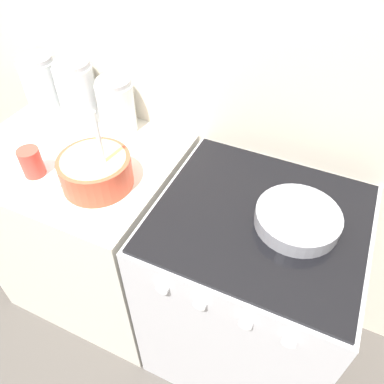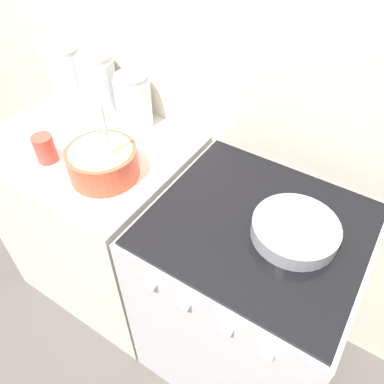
{
  "view_description": "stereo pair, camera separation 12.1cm",
  "coord_description": "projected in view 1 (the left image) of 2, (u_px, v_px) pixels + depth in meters",
  "views": [
    {
      "loc": [
        0.5,
        -0.51,
        1.82
      ],
      "look_at": [
        0.14,
        0.28,
        0.96
      ],
      "focal_mm": 35.0,
      "sensor_mm": 36.0,
      "label": 1
    },
    {
      "loc": [
        0.6,
        -0.45,
        1.82
      ],
      "look_at": [
        0.14,
        0.28,
        0.96
      ],
      "focal_mm": 35.0,
      "sensor_mm": 36.0,
      "label": 2
    }
  ],
  "objects": [
    {
      "name": "stove",
      "position": [
        246.0,
        290.0,
        1.53
      ],
      "size": [
        0.69,
        0.66,
        0.91
      ],
      "color": "silver",
      "rests_on": "ground_plane"
    },
    {
      "name": "storage_jar_left",
      "position": [
        43.0,
        88.0,
        1.59
      ],
      "size": [
        0.15,
        0.15,
        0.24
      ],
      "color": "silver",
      "rests_on": "countertop_cabinet"
    },
    {
      "name": "recipe_page",
      "position": [
        39.0,
        181.0,
        1.32
      ],
      "size": [
        0.17,
        0.22,
        0.01
      ],
      "color": "white",
      "rests_on": "countertop_cabinet"
    },
    {
      "name": "storage_jar_middle",
      "position": [
        78.0,
        96.0,
        1.53
      ],
      "size": [
        0.16,
        0.16,
        0.25
      ],
      "color": "silver",
      "rests_on": "countertop_cabinet"
    },
    {
      "name": "wall_back",
      "position": [
        203.0,
        65.0,
        1.34
      ],
      "size": [
        4.58,
        0.05,
        2.4
      ],
      "color": "beige",
      "rests_on": "ground_plane"
    },
    {
      "name": "mixing_bowl",
      "position": [
        96.0,
        169.0,
        1.27
      ],
      "size": [
        0.25,
        0.25,
        0.3
      ],
      "color": "#D84C33",
      "rests_on": "countertop_cabinet"
    },
    {
      "name": "ground_plane",
      "position": [
        141.0,
        368.0,
        1.75
      ],
      "size": [
        12.0,
        12.0,
        0.0
      ],
      "primitive_type": "plane",
      "color": "#4C4742"
    },
    {
      "name": "countertop_cabinet",
      "position": [
        93.0,
        230.0,
        1.75
      ],
      "size": [
        0.79,
        0.64,
        0.91
      ],
      "color": "silver",
      "rests_on": "ground_plane"
    },
    {
      "name": "baking_pan",
      "position": [
        298.0,
        218.0,
        1.16
      ],
      "size": [
        0.27,
        0.27,
        0.05
      ],
      "color": "gray",
      "rests_on": "stove"
    },
    {
      "name": "storage_jar_right",
      "position": [
        117.0,
        109.0,
        1.49
      ],
      "size": [
        0.15,
        0.15,
        0.22
      ],
      "color": "silver",
      "rests_on": "countertop_cabinet"
    },
    {
      "name": "tin_can",
      "position": [
        32.0,
        163.0,
        1.31
      ],
      "size": [
        0.08,
        0.08,
        0.11
      ],
      "color": "#CC3F33",
      "rests_on": "countertop_cabinet"
    }
  ]
}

